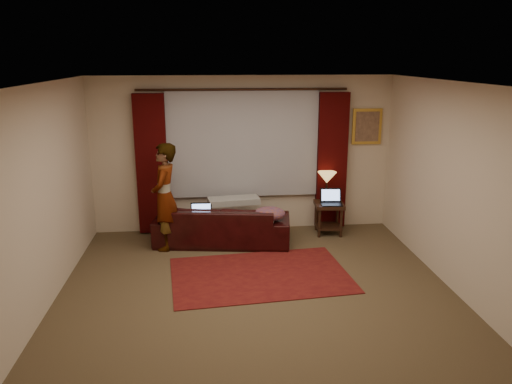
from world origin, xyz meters
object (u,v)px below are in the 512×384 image
at_px(laptop_sofa, 201,213).
at_px(end_table, 329,218).
at_px(tiffany_lamp, 327,187).
at_px(person, 165,197).
at_px(laptop_table, 332,197).
at_px(sofa, 222,217).

distance_m(laptop_sofa, end_table, 2.17).
bearing_deg(tiffany_lamp, person, -168.86).
distance_m(laptop_sofa, person, 0.61).
relative_size(end_table, laptop_table, 1.45).
bearing_deg(end_table, tiffany_lamp, 103.93).
height_order(end_table, person, person).
bearing_deg(laptop_sofa, tiffany_lamp, 14.77).
relative_size(end_table, tiffany_lamp, 1.08).
bearing_deg(sofa, laptop_table, -167.44).
xyz_separation_m(sofa, tiffany_lamp, (1.76, 0.36, 0.36)).
relative_size(sofa, laptop_sofa, 5.91).
xyz_separation_m(tiffany_lamp, person, (-2.63, -0.52, 0.04)).
distance_m(sofa, tiffany_lamp, 1.83).
xyz_separation_m(tiffany_lamp, laptop_table, (0.04, -0.22, -0.13)).
bearing_deg(end_table, person, -171.26).
bearing_deg(person, laptop_sofa, 101.77).
bearing_deg(laptop_table, person, -168.92).
relative_size(sofa, tiffany_lamp, 4.24).
xyz_separation_m(sofa, laptop_table, (1.79, 0.14, 0.23)).
height_order(sofa, person, person).
bearing_deg(laptop_table, sofa, -170.74).
xyz_separation_m(sofa, end_table, (1.78, 0.25, -0.16)).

